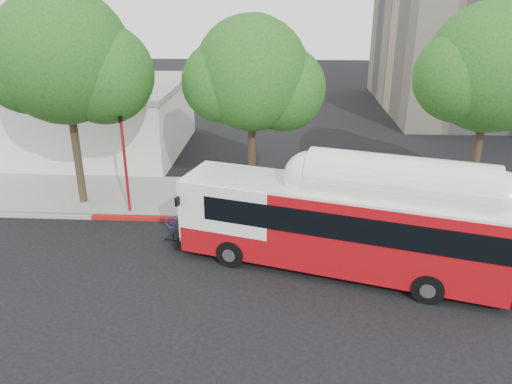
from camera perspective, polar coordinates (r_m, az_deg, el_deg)
ground at (r=18.43m, az=1.44°, el=-8.77°), size 120.00×120.00×0.00m
sidewalk at (r=24.22m, az=1.97°, el=-0.73°), size 60.00×5.00×0.15m
curb_strip at (r=21.84m, az=1.79°, el=-3.36°), size 60.00×0.30×0.15m
red_curb_segment at (r=22.11m, az=-6.01°, el=-3.14°), size 10.00×0.32×0.16m
street_tree_left at (r=23.37m, az=-19.92°, el=13.81°), size 6.67×5.80×9.74m
street_tree_mid at (r=22.20m, az=0.57°, el=12.87°), size 5.75×5.00×8.62m
street_tree_right at (r=23.69m, az=26.18°, el=12.13°), size 6.21×5.40×9.18m
low_commercial_bldg at (r=33.94m, az=-22.22°, el=8.00°), size 16.20×10.20×4.25m
transit_bus at (r=17.90m, az=9.65°, el=-3.97°), size 12.29×5.52×3.60m
signal_pole at (r=22.61m, az=-14.70°, el=2.96°), size 0.13×0.43×4.54m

